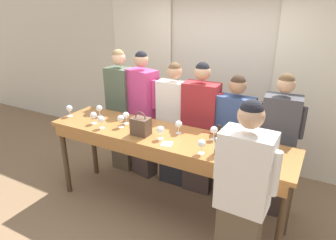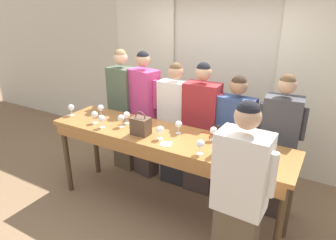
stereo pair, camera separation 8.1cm
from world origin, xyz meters
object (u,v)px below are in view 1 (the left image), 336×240
wine_glass_center_left (99,109)px  wine_glass_front_left (214,130)px  wine_bottle (218,143)px  guest_striped_shirt (200,130)px  tasting_bar (164,144)px  guest_navy_coat (233,139)px  wine_glass_near_host (202,144)px  wine_glass_by_bottle (121,119)px  wine_glass_back_mid (101,120)px  guest_cream_sweater (174,125)px  wine_glass_center_mid (161,130)px  host_pouring (242,201)px  wine_glass_back_left (179,125)px  guest_beige_cap (277,146)px  handbag (141,126)px  guest_olive_jacket (122,111)px  wine_glass_front_right (93,115)px  wine_glass_center_right (235,135)px  wine_glass_front_mid (126,116)px  guest_pink_top (143,115)px  wine_glass_back_right (69,109)px

wine_glass_center_left → wine_glass_front_left: bearing=1.7°
wine_bottle → guest_striped_shirt: size_ratio=0.17×
tasting_bar → guest_navy_coat: bearing=47.1°
wine_glass_near_host → wine_glass_by_bottle: size_ratio=1.00×
wine_glass_back_mid → guest_cream_sweater: bearing=57.2°
wine_glass_center_mid → guest_navy_coat: (0.59, 0.76, -0.29)m
host_pouring → guest_cream_sweater: bearing=136.0°
wine_glass_back_left → host_pouring: 1.19m
tasting_bar → wine_glass_center_mid: size_ratio=18.95×
guest_navy_coat → guest_beige_cap: 0.52m
handbag → wine_glass_back_mid: 0.51m
wine_glass_front_left → guest_navy_coat: guest_navy_coat is taller
handbag → guest_beige_cap: (1.36, 0.76, -0.26)m
wine_glass_front_left → handbag: bearing=-160.6°
wine_glass_front_left → host_pouring: size_ratio=0.09×
guest_cream_sweater → guest_olive_jacket: bearing=180.0°
tasting_bar → wine_glass_front_right: wine_glass_front_right is taller
guest_cream_sweater → wine_glass_back_left: bearing=-58.0°
tasting_bar → wine_glass_by_bottle: wine_glass_by_bottle is taller
wine_glass_center_right → guest_striped_shirt: bearing=140.2°
guest_olive_jacket → wine_glass_front_right: bearing=-77.9°
wine_glass_front_left → guest_beige_cap: 0.82m
wine_glass_center_left → wine_glass_near_host: same height
wine_bottle → guest_beige_cap: bearing=60.3°
wine_glass_front_left → wine_glass_front_mid: (-1.10, -0.09, -0.00)m
guest_navy_coat → wine_glass_center_mid: bearing=-128.0°
wine_glass_by_bottle → guest_pink_top: 0.74m
wine_glass_center_right → host_pouring: 0.82m
guest_pink_top → guest_navy_coat: guest_pink_top is taller
wine_glass_center_right → wine_glass_back_right: size_ratio=1.00×
wine_glass_back_mid → guest_cream_sweater: guest_cream_sweater is taller
tasting_bar → wine_glass_back_left: size_ratio=18.95×
guest_pink_top → guest_beige_cap: guest_pink_top is taller
wine_glass_back_right → host_pouring: size_ratio=0.09×
wine_glass_back_right → guest_olive_jacket: 0.80m
wine_bottle → wine_glass_center_mid: (-0.66, 0.02, -0.01)m
wine_glass_center_left → guest_cream_sweater: (0.82, 0.54, -0.26)m
guest_cream_sweater → guest_striped_shirt: size_ratio=0.98×
wine_glass_front_mid → wine_glass_center_left: bearing=174.9°
tasting_bar → guest_beige_cap: (1.13, 0.66, -0.05)m
guest_pink_top → guest_striped_shirt: 0.88m
tasting_bar → wine_glass_back_mid: bearing=-167.0°
wine_glass_center_mid → wine_glass_back_mid: 0.77m
wine_bottle → wine_glass_near_host: (-0.14, -0.08, -0.01)m
guest_cream_sweater → guest_beige_cap: (1.34, 0.00, -0.00)m
wine_glass_front_right → wine_glass_back_right: same height
wine_glass_back_mid → wine_glass_front_left: bearing=14.8°
wine_glass_front_left → wine_glass_center_mid: 0.57m
tasting_bar → wine_glass_front_right: (-0.92, -0.11, 0.22)m
wine_glass_center_right → wine_glass_back_mid: size_ratio=1.00×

